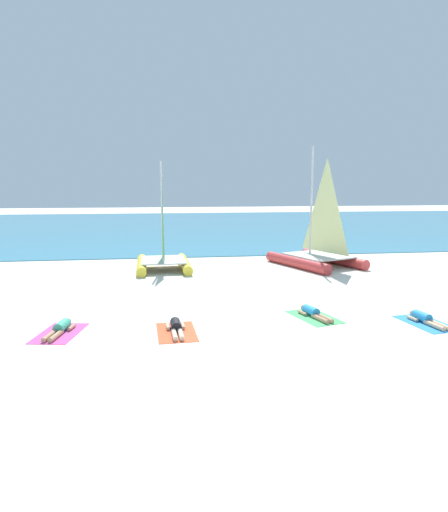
{
  "coord_description": "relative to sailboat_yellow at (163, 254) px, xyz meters",
  "views": [
    {
      "loc": [
        -2.66,
        -13.26,
        4.27
      ],
      "look_at": [
        0.0,
        5.8,
        1.2
      ],
      "focal_mm": 32.03,
      "sensor_mm": 36.0,
      "label": 1
    }
  ],
  "objects": [
    {
      "name": "sunbather_center_left",
      "position": [
        0.28,
        -9.83,
        -0.67
      ],
      "size": [
        0.56,
        1.56,
        0.3
      ],
      "rotation": [
        0.0,
        0.0,
        0.04
      ],
      "color": "black",
      "rests_on": "towel_center_left"
    },
    {
      "name": "ocean_water",
      "position": [
        2.56,
        23.46,
        -0.77
      ],
      "size": [
        120.0,
        40.0,
        0.05
      ],
      "primitive_type": "cube",
      "color": "teal",
      "rests_on": "ground"
    },
    {
      "name": "sunbather_rightmost",
      "position": [
        7.94,
        -10.05,
        -0.67
      ],
      "size": [
        0.63,
        1.57,
        0.3
      ],
      "rotation": [
        0.0,
        0.0,
        0.15
      ],
      "color": "#268CCC",
      "rests_on": "towel_rightmost"
    },
    {
      "name": "towel_center_left",
      "position": [
        0.29,
        -9.9,
        -0.79
      ],
      "size": [
        1.18,
        1.95,
        0.01
      ],
      "primitive_type": "cube",
      "rotation": [
        0.0,
        0.0,
        0.04
      ],
      "color": "#EA5933",
      "rests_on": "ground"
    },
    {
      "name": "ground_plane",
      "position": [
        2.56,
        0.57,
        -0.8
      ],
      "size": [
        120.0,
        120.0,
        0.0
      ],
      "primitive_type": "plane",
      "color": "silver"
    },
    {
      "name": "sunbather_leftmost",
      "position": [
        -3.04,
        -9.47,
        -0.67
      ],
      "size": [
        0.69,
        1.56,
        0.3
      ],
      "rotation": [
        0.0,
        0.0,
        -0.19
      ],
      "color": "#3FB28C",
      "rests_on": "towel_leftmost"
    },
    {
      "name": "sailboat_red",
      "position": [
        7.96,
        -0.14,
        0.12
      ],
      "size": [
        4.51,
        5.48,
        6.15
      ],
      "rotation": [
        0.0,
        0.0,
        0.37
      ],
      "color": "#CC3838",
      "rests_on": "ground"
    },
    {
      "name": "towel_leftmost",
      "position": [
        -3.05,
        -9.54,
        -0.79
      ],
      "size": [
        1.44,
        2.08,
        0.01
      ],
      "primitive_type": "cube",
      "rotation": [
        0.0,
        0.0,
        -0.19
      ],
      "color": "#D84C99",
      "rests_on": "ground"
    },
    {
      "name": "towel_rightmost",
      "position": [
        7.95,
        -10.12,
        -0.79
      ],
      "size": [
        1.37,
        2.04,
        0.01
      ],
      "primitive_type": "cube",
      "rotation": [
        0.0,
        0.0,
        0.15
      ],
      "color": "#338CD8",
      "rests_on": "ground"
    },
    {
      "name": "sailboat_yellow",
      "position": [
        0.0,
        0.0,
        0.0
      ],
      "size": [
        2.74,
        4.18,
        5.36
      ],
      "rotation": [
        0.0,
        0.0,
        0.03
      ],
      "color": "yellow",
      "rests_on": "ground"
    },
    {
      "name": "towel_center_right",
      "position": [
        4.75,
        -9.0,
        -0.79
      ],
      "size": [
        1.56,
        2.12,
        0.01
      ],
      "primitive_type": "cube",
      "rotation": [
        0.0,
        0.0,
        0.26
      ],
      "color": "#4CB266",
      "rests_on": "ground"
    },
    {
      "name": "sunbather_center_right",
      "position": [
        4.74,
        -8.93,
        -0.67
      ],
      "size": [
        0.79,
        1.55,
        0.3
      ],
      "rotation": [
        0.0,
        0.0,
        0.26
      ],
      "color": "#268CCC",
      "rests_on": "towel_center_right"
    }
  ]
}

